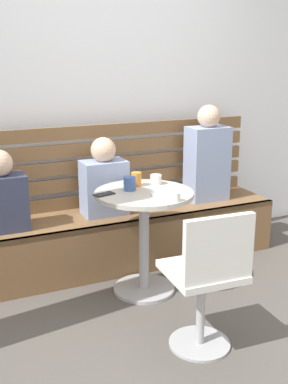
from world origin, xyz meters
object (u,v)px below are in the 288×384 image
at_px(cup_ceramic_white, 156,179).
at_px(person_child_left, 104,181).
at_px(white_chair, 207,277).
at_px(cup_espresso_small, 176,197).
at_px(person_child_middle, 2,196).
at_px(booth_bench, 114,239).
at_px(cafe_table, 144,222).
at_px(cup_tumbler_orange, 136,179).
at_px(person_adult, 207,158).
at_px(plate_small, 164,194).
at_px(cup_mug_blue, 130,184).
at_px(phone_on_table, 104,194).

bearing_deg(cup_ceramic_white, person_child_left, 126.07).
height_order(white_chair, cup_espresso_small, white_chair).
height_order(person_child_middle, cup_ceramic_white, person_child_middle).
bearing_deg(cup_espresso_small, booth_bench, 99.51).
bearing_deg(cafe_table, cup_tumbler_orange, 86.34).
bearing_deg(white_chair, cafe_table, 90.94).
relative_size(person_adult, cup_tumbler_orange, 8.03).
bearing_deg(booth_bench, cafe_table, -85.85).
height_order(person_adult, cup_tumbler_orange, person_adult).
xyz_separation_m(booth_bench, cup_tumbler_orange, (0.05, -0.35, 0.57)).
relative_size(person_child_left, cup_ceramic_white, 7.53).
bearing_deg(person_child_left, cup_tumbler_orange, -71.59).
bearing_deg(booth_bench, plate_small, -78.88).
distance_m(booth_bench, cup_tumbler_orange, 0.67).
relative_size(person_adult, cup_mug_blue, 8.46).
xyz_separation_m(person_child_middle, plate_small, (0.96, -0.59, 0.05)).
relative_size(person_child_middle, cup_espresso_small, 10.31).
height_order(cup_espresso_small, cup_ceramic_white, cup_ceramic_white).
bearing_deg(cafe_table, person_adult, 32.37).
relative_size(person_child_left, phone_on_table, 4.30).
xyz_separation_m(white_chair, cup_espresso_small, (0.08, 0.53, 0.30)).
bearing_deg(cup_tumbler_orange, cup_ceramic_white, -4.48).
xyz_separation_m(person_adult, plate_small, (-0.73, -0.64, -0.06)).
xyz_separation_m(white_chair, person_child_left, (-0.12, 1.32, 0.24)).
height_order(cup_mug_blue, cup_tumbler_orange, cup_tumbler_orange).
distance_m(person_child_middle, cup_tumbler_orange, 0.95).
bearing_deg(cup_mug_blue, cup_tumbler_orange, 43.52).
relative_size(person_child_left, cup_mug_blue, 6.34).
bearing_deg(cup_mug_blue, cafe_table, -43.19).
distance_m(person_child_left, phone_on_table, 0.49).
xyz_separation_m(person_child_left, cup_tumbler_orange, (0.12, -0.35, 0.09)).
distance_m(cup_mug_blue, phone_on_table, 0.20).
xyz_separation_m(booth_bench, cafe_table, (0.04, -0.50, 0.30)).
xyz_separation_m(white_chair, person_adult, (0.81, 1.33, 0.34)).
bearing_deg(cup_espresso_small, cup_ceramic_white, 81.48).
bearing_deg(white_chair, cup_tumbler_orange, 90.22).
xyz_separation_m(cup_mug_blue, phone_on_table, (-0.20, -0.03, -0.04)).
xyz_separation_m(person_adult, cup_ceramic_white, (-0.66, -0.38, -0.03)).
height_order(person_adult, phone_on_table, person_adult).
distance_m(person_child_middle, phone_on_table, 0.74).
relative_size(cafe_table, person_adult, 0.92).
bearing_deg(person_child_left, cup_ceramic_white, -53.93).
bearing_deg(cup_tumbler_orange, cup_espresso_small, -78.94).
xyz_separation_m(cup_mug_blue, cup_tumbler_orange, (0.09, 0.08, 0.00)).
bearing_deg(person_adult, phone_on_table, -156.34).
xyz_separation_m(person_adult, cup_espresso_small, (-0.73, -0.80, -0.03)).
bearing_deg(cup_espresso_small, cup_tumbler_orange, 101.06).
bearing_deg(person_child_middle, plate_small, -31.53).
bearing_deg(cup_mug_blue, cup_ceramic_white, 16.63).
relative_size(cup_mug_blue, cup_ceramic_white, 1.19).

